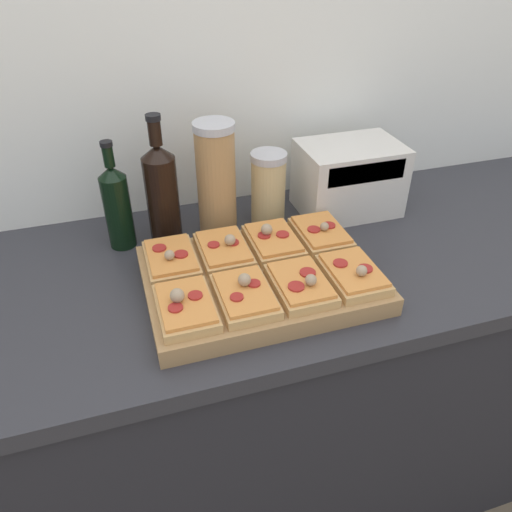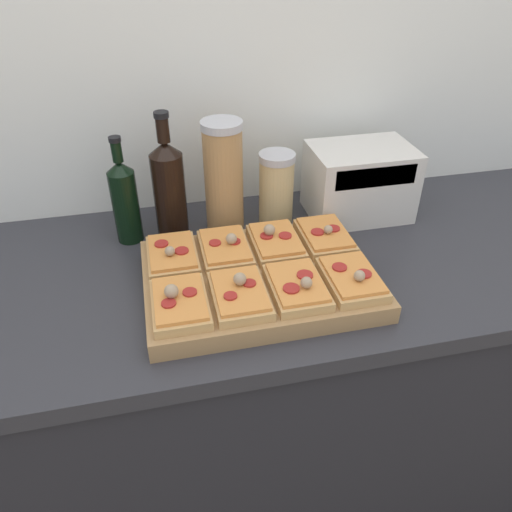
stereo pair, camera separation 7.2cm
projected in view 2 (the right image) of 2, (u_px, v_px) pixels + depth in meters
wall_back at (222, 69)px, 1.25m from camera, size 6.00×0.06×2.50m
kitchen_counter at (254, 391)px, 1.42m from camera, size 2.63×0.67×0.90m
cutting_board at (259, 279)px, 1.08m from camera, size 0.49×0.35×0.04m
pizza_slice_back_left at (172, 255)px, 1.09m from camera, size 0.11×0.16×0.05m
pizza_slice_back_midleft at (225, 248)px, 1.11m from camera, size 0.11×0.16×0.05m
pizza_slice_back_midright at (276, 242)px, 1.13m from camera, size 0.11×0.16×0.05m
pizza_slice_back_right at (325, 236)px, 1.15m from camera, size 0.11×0.16×0.05m
pizza_slice_front_left at (180, 302)px, 0.96m from camera, size 0.11×0.16×0.06m
pizza_slice_front_midleft at (240, 294)px, 0.98m from camera, size 0.11×0.16×0.05m
pizza_slice_front_midright at (297, 286)px, 1.00m from camera, size 0.11×0.16×0.05m
pizza_slice_front_right at (352, 278)px, 1.02m from camera, size 0.11×0.16×0.05m
olive_oil_bottle at (125, 200)px, 1.19m from camera, size 0.06×0.06×0.27m
wine_bottle at (169, 188)px, 1.19m from camera, size 0.08×0.08×0.31m
grain_jar_tall at (224, 178)px, 1.21m from camera, size 0.10×0.10×0.28m
grain_jar_short at (276, 189)px, 1.26m from camera, size 0.09×0.09×0.19m
toaster_oven at (359, 182)px, 1.30m from camera, size 0.28×0.18×0.19m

